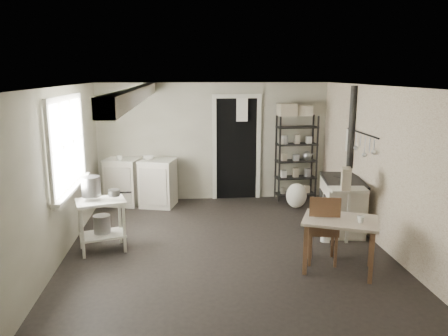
{
  "coord_description": "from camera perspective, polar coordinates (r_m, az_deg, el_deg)",
  "views": [
    {
      "loc": [
        -0.58,
        -5.98,
        2.47
      ],
      "look_at": [
        0.0,
        0.3,
        1.1
      ],
      "focal_mm": 35.0,
      "sensor_mm": 36.0,
      "label": 1
    }
  ],
  "objects": [
    {
      "name": "window",
      "position": [
        6.47,
        -19.93,
        2.89
      ],
      "size": [
        0.12,
        1.76,
        1.28
      ],
      "primitive_type": null,
      "color": "silver",
      "rests_on": "wall_left"
    },
    {
      "name": "chair",
      "position": [
        5.96,
        12.72,
        -7.51
      ],
      "size": [
        0.46,
        0.48,
        0.94
      ],
      "primitive_type": null,
      "rotation": [
        0.0,
        0.0,
        -0.21
      ],
      "color": "brown",
      "rests_on": "ground"
    },
    {
      "name": "flour_sack",
      "position": [
        8.28,
        9.44,
        -3.53
      ],
      "size": [
        0.41,
        0.36,
        0.47
      ],
      "primitive_type": "ellipsoid",
      "rotation": [
        0.0,
        0.0,
        -0.08
      ],
      "color": "white",
      "rests_on": "ground"
    },
    {
      "name": "saucepan",
      "position": [
        6.25,
        -14.15,
        -3.15
      ],
      "size": [
        0.18,
        0.18,
        0.09
      ],
      "primitive_type": "cylinder",
      "rotation": [
        0.0,
        0.0,
        -0.09
      ],
      "color": "#A9A9AB",
      "rests_on": "prep_table"
    },
    {
      "name": "floor_crock",
      "position": [
        6.79,
        13.0,
        -8.73
      ],
      "size": [
        0.15,
        0.15,
        0.16
      ],
      "primitive_type": "cylinder",
      "rotation": [
        0.0,
        0.0,
        -0.19
      ],
      "color": "white",
      "rests_on": "ground"
    },
    {
      "name": "doorway",
      "position": [
        8.64,
        1.64,
        2.46
      ],
      "size": [
        0.96,
        0.1,
        2.08
      ],
      "primitive_type": null,
      "color": "silver",
      "rests_on": "ground"
    },
    {
      "name": "counter_cup",
      "position": [
        8.26,
        -13.51,
        1.43
      ],
      "size": [
        0.15,
        0.15,
        0.09
      ],
      "primitive_type": "imported",
      "rotation": [
        0.0,
        0.0,
        -0.31
      ],
      "color": "white",
      "rests_on": "base_cabinets"
    },
    {
      "name": "utensil_rail",
      "position": [
        7.2,
        17.45,
        4.35
      ],
      "size": [
        0.06,
        1.2,
        0.44
      ],
      "primitive_type": null,
      "color": "#A9A9AB",
      "rests_on": "wall_right"
    },
    {
      "name": "wall_front",
      "position": [
        3.77,
        3.98,
        -8.3
      ],
      "size": [
        4.5,
        0.02,
        2.3
      ],
      "primitive_type": "cube",
      "color": "#A6A28E",
      "rests_on": "ground"
    },
    {
      "name": "shelf_jar",
      "position": [
        8.52,
        7.5,
        4.67
      ],
      "size": [
        0.09,
        0.09,
        0.18
      ],
      "primitive_type": "imported",
      "rotation": [
        0.0,
        0.0,
        0.08
      ],
      "color": "white",
      "rests_on": "shelf_rack"
    },
    {
      "name": "storage_box_b",
      "position": [
        8.62,
        10.56,
        8.86
      ],
      "size": [
        0.34,
        0.33,
        0.19
      ],
      "primitive_type": "cube",
      "rotation": [
        0.0,
        0.0,
        -0.18
      ],
      "color": "beige",
      "rests_on": "shelf_rack"
    },
    {
      "name": "prep_table",
      "position": [
        6.43,
        -15.67,
        -7.0
      ],
      "size": [
        0.76,
        0.63,
        0.74
      ],
      "primitive_type": null,
      "rotation": [
        0.0,
        0.0,
        0.29
      ],
      "color": "silver",
      "rests_on": "ground"
    },
    {
      "name": "work_table",
      "position": [
        5.79,
        14.83,
        -9.35
      ],
      "size": [
        1.08,
        0.94,
        0.69
      ],
      "primitive_type": null,
      "rotation": [
        0.0,
        0.0,
        -0.41
      ],
      "color": "beige",
      "rests_on": "ground"
    },
    {
      "name": "wallpaper_panel",
      "position": [
        6.74,
        19.57,
        0.25
      ],
      "size": [
        0.01,
        5.0,
        2.3
      ],
      "primitive_type": null,
      "color": "beige",
      "rests_on": "wall_right"
    },
    {
      "name": "ceiling_beam",
      "position": [
        6.02,
        -11.34,
        9.45
      ],
      "size": [
        0.18,
        5.0,
        0.18
      ],
      "primitive_type": null,
      "color": "silver",
      "rests_on": "ceiling"
    },
    {
      "name": "side_ledge",
      "position": [
        6.7,
        15.73,
        -5.94
      ],
      "size": [
        0.57,
        0.35,
        0.84
      ],
      "primitive_type": null,
      "rotation": [
        0.0,
        0.0,
        -0.1
      ],
      "color": "silver",
      "rests_on": "ground"
    },
    {
      "name": "table_cup",
      "position": [
        5.58,
        17.49,
        -5.71
      ],
      "size": [
        0.12,
        0.12,
        0.09
      ],
      "primitive_type": "imported",
      "rotation": [
        0.0,
        0.0,
        0.38
      ],
      "color": "white",
      "rests_on": "work_table"
    },
    {
      "name": "bucket",
      "position": [
        6.45,
        -15.64,
        -7.07
      ],
      "size": [
        0.29,
        0.29,
        0.26
      ],
      "primitive_type": "cylinder",
      "rotation": [
        0.0,
        0.0,
        0.26
      ],
      "color": "#A9A9AB",
      "rests_on": "prep_table"
    },
    {
      "name": "wall_right",
      "position": [
        6.75,
        19.64,
        0.25
      ],
      "size": [
        0.02,
        5.0,
        2.3
      ],
      "primitive_type": "cube",
      "color": "#A6A28E",
      "rests_on": "ground"
    },
    {
      "name": "oats_box",
      "position": [
        6.47,
        15.66,
        -1.24
      ],
      "size": [
        0.18,
        0.24,
        0.32
      ],
      "primitive_type": "cube",
      "rotation": [
        0.0,
        0.0,
        -0.28
      ],
      "color": "beige",
      "rests_on": "side_ledge"
    },
    {
      "name": "mixing_bowl",
      "position": [
        8.28,
        -9.88,
        1.55
      ],
      "size": [
        0.34,
        0.34,
        0.07
      ],
      "primitive_type": "imported",
      "rotation": [
        0.0,
        0.0,
        0.18
      ],
      "color": "white",
      "rests_on": "base_cabinets"
    },
    {
      "name": "stockpot",
      "position": [
        6.31,
        -16.98,
        -2.33
      ],
      "size": [
        0.32,
        0.32,
        0.28
      ],
      "primitive_type": "cylinder",
      "rotation": [
        0.0,
        0.0,
        0.29
      ],
      "color": "#A9A9AB",
      "rests_on": "prep_table"
    },
    {
      "name": "base_cabinets",
      "position": [
        8.44,
        -10.8,
        -1.73
      ],
      "size": [
        1.47,
        0.91,
        0.9
      ],
      "primitive_type": null,
      "rotation": [
        0.0,
        0.0,
        -0.26
      ],
      "color": "beige",
      "rests_on": "ground"
    },
    {
      "name": "floor",
      "position": [
        6.5,
        0.25,
        -10.09
      ],
      "size": [
        5.0,
        5.0,
        0.0
      ],
      "primitive_type": "plane",
      "color": "black",
      "rests_on": "ground"
    },
    {
      "name": "storage_box_a",
      "position": [
        8.49,
        8.25,
        9.03
      ],
      "size": [
        0.36,
        0.32,
        0.23
      ],
      "primitive_type": "cube",
      "rotation": [
        0.0,
        0.0,
        0.09
      ],
      "color": "beige",
      "rests_on": "shelf_rack"
    },
    {
      "name": "wall_back",
      "position": [
        8.6,
        -1.36,
        3.43
      ],
      "size": [
        4.5,
        0.02,
        2.3
      ],
      "primitive_type": "cube",
      "color": "#A6A28E",
      "rests_on": "ground"
    },
    {
      "name": "shelf_rack",
      "position": [
        8.7,
        9.42,
        2.04
      ],
      "size": [
        0.81,
        0.36,
        1.67
      ],
      "primitive_type": null,
      "rotation": [
        0.0,
        0.0,
        0.06
      ],
      "color": "black",
      "rests_on": "ground"
    },
    {
      "name": "wall_left",
      "position": [
        6.35,
        -20.41,
        -0.53
      ],
      "size": [
        0.02,
        5.0,
        2.3
      ],
      "primitive_type": "cube",
      "color": "#A6A28E",
      "rests_on": "ground"
    },
    {
      "name": "ceiling",
      "position": [
        6.01,
        0.27,
        10.63
      ],
      "size": [
        5.0,
        5.0,
        0.0
      ],
      "primitive_type": "plane",
      "rotation": [
        3.14,
        0.0,
        0.0
      ],
      "color": "white",
      "rests_on": "wall_back"
    },
    {
      "name": "stove",
      "position": [
        7.26,
        15.13,
        -4.41
      ],
      "size": [
        0.74,
        1.13,
        0.83
      ],
      "primitive_type": null,
      "rotation": [
        0.0,
        0.0,
        -0.16
      ],
      "color": "beige",
      "rests_on": "ground"
    },
    {
      "name": "stovepipe",
      "position": [
        7.56,
        16.37,
        5.08
      ],
      "size": [
        0.14,
        0.14,
        1.42
      ],
      "primitive_type": null,
      "rotation": [
        0.0,
        0.0,
        -0.41
      ],
      "color": "black",
      "rests_on": "stove"
    }
  ]
}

